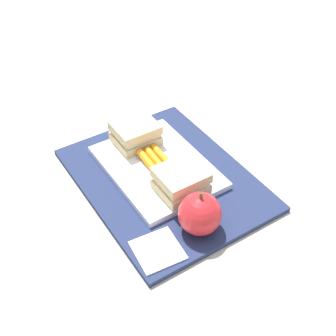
% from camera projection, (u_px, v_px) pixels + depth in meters
% --- Properties ---
extents(ground_plane, '(2.40, 2.40, 0.00)m').
position_uv_depth(ground_plane, '(164.00, 181.00, 0.83)').
color(ground_plane, '#B7AD99').
extents(lunchbag_mat, '(0.36, 0.28, 0.01)m').
position_uv_depth(lunchbag_mat, '(164.00, 179.00, 0.82)').
color(lunchbag_mat, navy).
rests_on(lunchbag_mat, ground_plane).
extents(food_tray, '(0.23, 0.17, 0.01)m').
position_uv_depth(food_tray, '(157.00, 167.00, 0.83)').
color(food_tray, white).
rests_on(food_tray, lunchbag_mat).
extents(sandwich_half_left, '(0.07, 0.08, 0.04)m').
position_uv_depth(sandwich_half_left, '(135.00, 133.00, 0.86)').
color(sandwich_half_left, '#DBC189').
rests_on(sandwich_half_left, food_tray).
extents(sandwich_half_right, '(0.07, 0.08, 0.04)m').
position_uv_depth(sandwich_half_right, '(181.00, 181.00, 0.76)').
color(sandwich_half_right, '#DBC189').
rests_on(sandwich_half_right, food_tray).
extents(carrot_sticks_bundle, '(0.08, 0.04, 0.02)m').
position_uv_depth(carrot_sticks_bundle, '(157.00, 162.00, 0.82)').
color(carrot_sticks_bundle, orange).
rests_on(carrot_sticks_bundle, food_tray).
extents(apple, '(0.07, 0.07, 0.08)m').
position_uv_depth(apple, '(200.00, 214.00, 0.71)').
color(apple, red).
rests_on(apple, lunchbag_mat).
extents(paper_napkin, '(0.08, 0.08, 0.00)m').
position_uv_depth(paper_napkin, '(158.00, 250.00, 0.69)').
color(paper_napkin, white).
rests_on(paper_napkin, lunchbag_mat).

